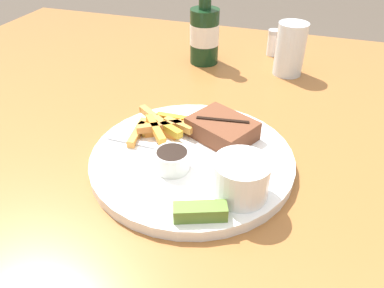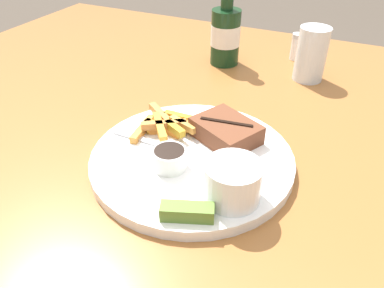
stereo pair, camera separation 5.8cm
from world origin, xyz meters
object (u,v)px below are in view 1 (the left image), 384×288
object	(u,v)px
steak_portion	(222,129)
salt_shaker	(273,42)
dipping_sauce_cup	(172,159)
beer_bottle	(204,33)
fork_utensil	(143,143)
coleslaw_cup	(241,176)
dinner_plate	(192,159)
pickle_spear	(200,212)
drinking_glass	(290,49)

from	to	relation	value
steak_portion	salt_shaker	world-z (taller)	salt_shaker
dipping_sauce_cup	salt_shaker	xyz separation A→B (m)	(0.07, 0.54, -0.00)
dipping_sauce_cup	beer_bottle	distance (m)	0.45
fork_utensil	salt_shaker	xyz separation A→B (m)	(0.14, 0.49, 0.01)
coleslaw_cup	dipping_sauce_cup	world-z (taller)	coleslaw_cup
dinner_plate	dipping_sauce_cup	size ratio (longest dim) A/B	6.22
steak_portion	salt_shaker	bearing A→B (deg)	87.10
dinner_plate	coleslaw_cup	size ratio (longest dim) A/B	4.13
dinner_plate	beer_bottle	distance (m)	0.41
dinner_plate	dipping_sauce_cup	world-z (taller)	dipping_sauce_cup
salt_shaker	coleslaw_cup	bearing A→B (deg)	-86.32
dinner_plate	salt_shaker	world-z (taller)	salt_shaker
dipping_sauce_cup	pickle_spear	xyz separation A→B (m)	(0.07, -0.08, -0.01)
fork_utensil	salt_shaker	distance (m)	0.51
coleslaw_cup	pickle_spear	bearing A→B (deg)	-122.82
dinner_plate	drinking_glass	distance (m)	0.41
beer_bottle	drinking_glass	size ratio (longest dim) A/B	1.76
pickle_spear	steak_portion	bearing A→B (deg)	96.04
steak_portion	fork_utensil	distance (m)	0.13
steak_portion	pickle_spear	world-z (taller)	steak_portion
coleslaw_cup	dinner_plate	bearing A→B (deg)	144.11
dipping_sauce_cup	beer_bottle	bearing A→B (deg)	100.63
salt_shaker	dipping_sauce_cup	bearing A→B (deg)	-97.46
pickle_spear	beer_bottle	bearing A→B (deg)	106.15
dipping_sauce_cup	pickle_spear	distance (m)	0.11
drinking_glass	beer_bottle	bearing A→B (deg)	178.86
pickle_spear	fork_utensil	distance (m)	0.19
drinking_glass	salt_shaker	world-z (taller)	drinking_glass
dinner_plate	fork_utensil	world-z (taller)	fork_utensil
coleslaw_cup	pickle_spear	xyz separation A→B (m)	(-0.04, -0.06, -0.02)
steak_portion	dipping_sauce_cup	size ratio (longest dim) A/B	2.45
steak_portion	fork_utensil	xyz separation A→B (m)	(-0.12, -0.06, -0.01)
dinner_plate	fork_utensil	bearing A→B (deg)	178.89
steak_portion	pickle_spear	bearing A→B (deg)	-83.96
beer_bottle	salt_shaker	xyz separation A→B (m)	(0.15, 0.10, -0.04)
pickle_spear	beer_bottle	xyz separation A→B (m)	(-0.15, 0.52, 0.05)
coleslaw_cup	drinking_glass	world-z (taller)	drinking_glass
dipping_sauce_cup	pickle_spear	bearing A→B (deg)	-50.08
dinner_plate	coleslaw_cup	world-z (taller)	coleslaw_cup
dinner_plate	coleslaw_cup	xyz separation A→B (m)	(0.09, -0.07, 0.04)
steak_portion	salt_shaker	distance (m)	0.43
steak_portion	pickle_spear	size ratio (longest dim) A/B	1.75
dinner_plate	steak_portion	distance (m)	0.07
fork_utensil	beer_bottle	distance (m)	0.40
pickle_spear	fork_utensil	size ratio (longest dim) A/B	0.54
fork_utensil	drinking_glass	bearing A→B (deg)	65.33
dinner_plate	drinking_glass	bearing A→B (deg)	75.16
coleslaw_cup	dipping_sauce_cup	bearing A→B (deg)	168.04
dipping_sauce_cup	pickle_spear	world-z (taller)	dipping_sauce_cup
fork_utensil	beer_bottle	size ratio (longest dim) A/B	0.65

